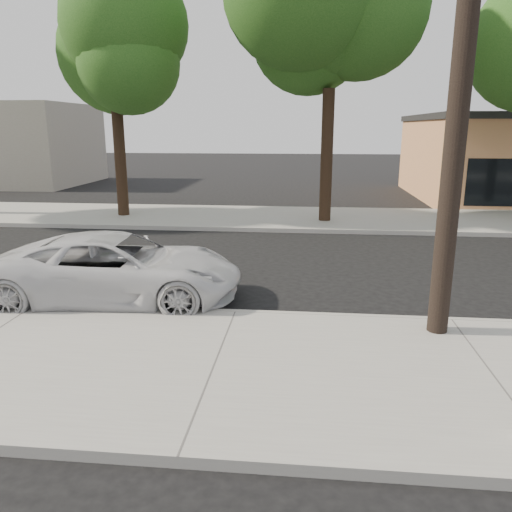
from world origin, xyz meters
name	(u,v)px	position (x,y,z in m)	size (l,w,h in m)	color
ground	(248,285)	(0.00, 0.00, 0.00)	(120.00, 120.00, 0.00)	black
near_sidewalk	(215,367)	(0.00, -4.30, 0.07)	(90.00, 4.40, 0.15)	gray
far_sidewalk	(273,218)	(0.00, 8.50, 0.07)	(90.00, 5.00, 0.15)	gray
curb_near	(236,314)	(0.00, -2.10, 0.07)	(90.00, 0.12, 0.16)	#9E9B93
utility_pole	(464,49)	(3.60, -2.70, 4.70)	(1.40, 0.34, 9.00)	black
tree_b	(117,55)	(-5.81, 8.06, 6.15)	(4.34, 4.20, 8.45)	black
tree_c	(338,26)	(2.22, 7.64, 6.91)	(4.96, 4.80, 9.55)	black
police_cruiser	(118,268)	(-2.57, -1.37, 0.71)	(2.37, 5.14, 1.43)	silver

